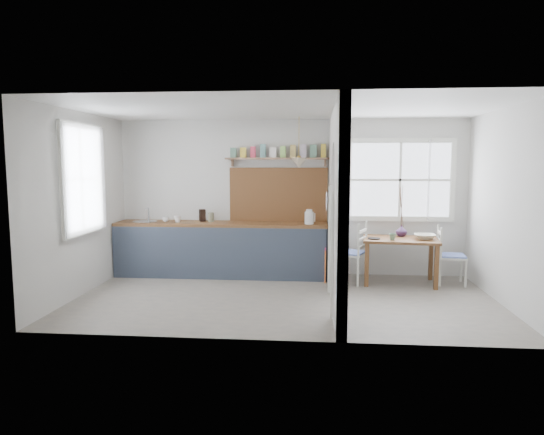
# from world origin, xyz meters

# --- Properties ---
(floor) EXTENTS (5.80, 3.20, 0.01)m
(floor) POSITION_xyz_m (0.00, 0.00, 0.00)
(floor) COLOR gray
(floor) RESTS_ON ground
(ceiling) EXTENTS (5.80, 3.20, 0.01)m
(ceiling) POSITION_xyz_m (0.00, 0.00, 2.60)
(ceiling) COLOR silver
(ceiling) RESTS_ON walls
(walls) EXTENTS (5.81, 3.21, 2.60)m
(walls) POSITION_xyz_m (0.00, 0.00, 1.30)
(walls) COLOR silver
(walls) RESTS_ON floor
(partition) EXTENTS (0.12, 3.20, 2.60)m
(partition) POSITION_xyz_m (0.70, 0.06, 1.45)
(partition) COLOR silver
(partition) RESTS_ON floor
(kitchen_window) EXTENTS (0.10, 1.16, 1.50)m
(kitchen_window) POSITION_xyz_m (-2.87, 0.00, 1.65)
(kitchen_window) COLOR white
(kitchen_window) RESTS_ON walls
(nook_window) EXTENTS (1.76, 0.10, 1.30)m
(nook_window) POSITION_xyz_m (1.80, 1.56, 1.60)
(nook_window) COLOR white
(nook_window) RESTS_ON walls
(counter) EXTENTS (3.50, 0.60, 0.90)m
(counter) POSITION_xyz_m (-1.13, 1.33, 0.46)
(counter) COLOR brown
(counter) RESTS_ON floor
(sink) EXTENTS (0.40, 0.40, 0.02)m
(sink) POSITION_xyz_m (-2.43, 1.30, 0.89)
(sink) COLOR #B6BCC7
(sink) RESTS_ON counter
(backsplash) EXTENTS (1.65, 0.03, 0.90)m
(backsplash) POSITION_xyz_m (-0.20, 1.58, 1.35)
(backsplash) COLOR brown
(backsplash) RESTS_ON walls
(shelf) EXTENTS (1.75, 0.20, 0.21)m
(shelf) POSITION_xyz_m (-0.21, 1.49, 2.01)
(shelf) COLOR #926F56
(shelf) RESTS_ON walls
(pendant_lamp) EXTENTS (0.26, 0.26, 0.16)m
(pendant_lamp) POSITION_xyz_m (0.15, 1.15, 1.88)
(pendant_lamp) COLOR #F0E2C3
(pendant_lamp) RESTS_ON ceiling
(utensil_rail) EXTENTS (0.02, 0.50, 0.02)m
(utensil_rail) POSITION_xyz_m (0.61, 0.90, 1.45)
(utensil_rail) COLOR #B6BCC7
(utensil_rail) RESTS_ON partition
(dining_table) EXTENTS (1.21, 0.87, 0.71)m
(dining_table) POSITION_xyz_m (1.74, 1.05, 0.35)
(dining_table) COLOR brown
(dining_table) RESTS_ON floor
(chair_left) EXTENTS (0.58, 0.58, 0.97)m
(chair_left) POSITION_xyz_m (0.96, 1.01, 0.48)
(chair_left) COLOR silver
(chair_left) RESTS_ON floor
(chair_right) EXTENTS (0.45, 0.45, 0.90)m
(chair_right) POSITION_xyz_m (2.53, 1.06, 0.45)
(chair_right) COLOR silver
(chair_right) RESTS_ON floor
(kettle) EXTENTS (0.21, 0.18, 0.23)m
(kettle) POSITION_xyz_m (0.32, 1.21, 1.02)
(kettle) COLOR silver
(kettle) RESTS_ON counter
(mug_a) EXTENTS (0.12, 0.12, 0.11)m
(mug_a) POSITION_xyz_m (-1.85, 1.22, 0.95)
(mug_a) COLOR white
(mug_a) RESTS_ON counter
(mug_b) EXTENTS (0.11, 0.11, 0.08)m
(mug_b) POSITION_xyz_m (-2.08, 1.31, 0.94)
(mug_b) COLOR silver
(mug_b) RESTS_ON counter
(knife_block) EXTENTS (0.13, 0.15, 0.20)m
(knife_block) POSITION_xyz_m (-1.48, 1.42, 1.00)
(knife_block) COLOR black
(knife_block) RESTS_ON counter
(jar) EXTENTS (0.11, 0.11, 0.15)m
(jar) POSITION_xyz_m (-1.32, 1.36, 0.98)
(jar) COLOR #757156
(jar) RESTS_ON counter
(towel_magenta) EXTENTS (0.02, 0.03, 0.56)m
(towel_magenta) POSITION_xyz_m (0.58, 0.99, 0.28)
(towel_magenta) COLOR #C53883
(towel_magenta) RESTS_ON counter
(towel_orange) EXTENTS (0.02, 0.03, 0.53)m
(towel_orange) POSITION_xyz_m (0.58, 0.93, 0.25)
(towel_orange) COLOR orange
(towel_orange) RESTS_ON counter
(bowl) EXTENTS (0.35, 0.35, 0.08)m
(bowl) POSITION_xyz_m (2.10, 1.00, 0.75)
(bowl) COLOR silver
(bowl) RESTS_ON dining_table
(table_cup) EXTENTS (0.12, 0.12, 0.10)m
(table_cup) POSITION_xyz_m (1.59, 0.88, 0.76)
(table_cup) COLOR slate
(table_cup) RESTS_ON dining_table
(plate) EXTENTS (0.22, 0.22, 0.02)m
(plate) POSITION_xyz_m (1.32, 0.96, 0.72)
(plate) COLOR black
(plate) RESTS_ON dining_table
(vase) EXTENTS (0.21, 0.21, 0.18)m
(vase) POSITION_xyz_m (1.80, 1.27, 0.80)
(vase) COLOR #3F254D
(vase) RESTS_ON dining_table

